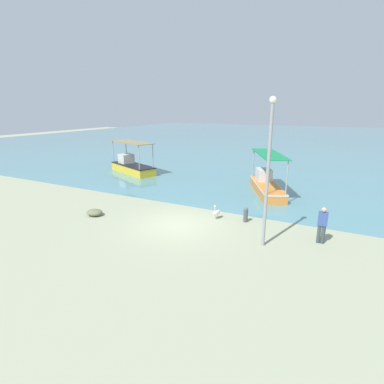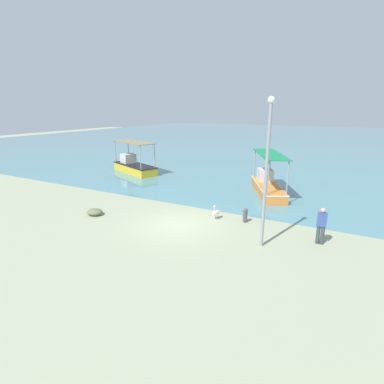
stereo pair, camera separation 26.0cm
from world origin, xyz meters
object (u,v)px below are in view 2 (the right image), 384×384
object	(u,v)px
mooring_bollard	(245,215)
pelican	(216,212)
fishing_boat_center	(134,166)
fisherman_standing	(321,225)
lamp_post	(267,167)
net_pile	(95,212)
fishing_boat_far_left	(268,184)

from	to	relation	value
mooring_bollard	pelican	bearing A→B (deg)	-170.01
mooring_bollard	fishing_boat_center	bearing A→B (deg)	151.14
mooring_bollard	fisherman_standing	bearing A→B (deg)	-14.42
lamp_post	net_pile	distance (m)	10.01
fishing_boat_center	fisherman_standing	size ratio (longest dim) A/B	3.33
pelican	fisherman_standing	distance (m)	5.41
fishing_boat_center	mooring_bollard	xyz separation A→B (m)	(13.28, -7.32, -0.22)
lamp_post	net_pile	world-z (taller)	lamp_post
fisherman_standing	fishing_boat_center	bearing A→B (deg)	154.08
fishing_boat_far_left	pelican	size ratio (longest dim) A/B	7.17
fishing_boat_far_left	pelican	distance (m)	6.68
fishing_boat_far_left	fisherman_standing	distance (m)	8.42
pelican	lamp_post	size ratio (longest dim) A/B	0.13
lamp_post	net_pile	bearing A→B (deg)	-176.51
fishing_boat_center	fisherman_standing	distance (m)	18.97
mooring_bollard	fisherman_standing	xyz separation A→B (m)	(3.78, -0.97, 0.49)
mooring_bollard	net_pile	size ratio (longest dim) A/B	0.85
fishing_boat_far_left	mooring_bollard	world-z (taller)	fishing_boat_far_left
fishing_boat_center	mooring_bollard	distance (m)	15.16
fishing_boat_center	mooring_bollard	bearing A→B (deg)	-28.86
lamp_post	mooring_bollard	bearing A→B (deg)	123.01
fishing_boat_center	fishing_boat_far_left	bearing A→B (deg)	-4.51
fishing_boat_far_left	lamp_post	size ratio (longest dim) A/B	0.91
fishing_boat_far_left	lamp_post	bearing A→B (deg)	-77.08
fishing_boat_center	pelican	xyz separation A→B (m)	(11.72, -7.59, -0.27)
lamp_post	net_pile	size ratio (longest dim) A/B	6.79
pelican	net_pile	distance (m)	6.86
fishing_boat_center	net_pile	world-z (taller)	fishing_boat_center
fishing_boat_center	net_pile	distance (m)	11.62
mooring_bollard	net_pile	bearing A→B (deg)	-159.44
fishing_boat_far_left	net_pile	world-z (taller)	fishing_boat_far_left
mooring_bollard	net_pile	xyz separation A→B (m)	(-7.88, -2.95, -0.24)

